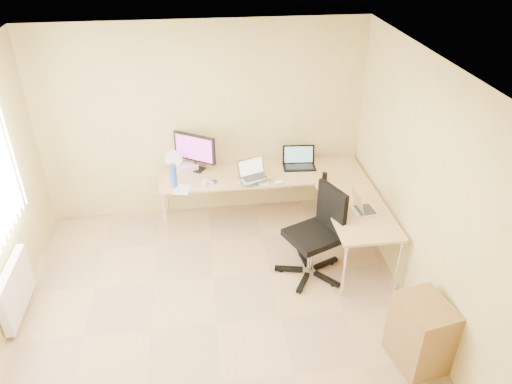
{
  "coord_description": "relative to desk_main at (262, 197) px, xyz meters",
  "views": [
    {
      "loc": [
        -0.05,
        -3.64,
        3.78
      ],
      "look_at": [
        0.55,
        1.1,
        0.9
      ],
      "focal_mm": 34.14,
      "sensor_mm": 36.0,
      "label": 1
    }
  ],
  "objects": [
    {
      "name": "floor",
      "position": [
        -0.72,
        -1.85,
        -0.36
      ],
      "size": [
        4.5,
        4.5,
        0.0
      ],
      "primitive_type": "plane",
      "color": "tan",
      "rests_on": "ground"
    },
    {
      "name": "radiator",
      "position": [
        -2.75,
        -1.45,
        -0.02
      ],
      "size": [
        0.09,
        0.8,
        0.55
      ],
      "primitive_type": "cube",
      "color": "white",
      "rests_on": "ground"
    },
    {
      "name": "wall_right",
      "position": [
        1.38,
        -1.85,
        0.93
      ],
      "size": [
        0.0,
        4.5,
        4.5
      ],
      "primitive_type": "plane",
      "rotation": [
        1.57,
        0.0,
        -1.57
      ],
      "color": "#E3C979",
      "rests_on": "ground"
    },
    {
      "name": "ceiling",
      "position": [
        -0.72,
        -1.85,
        2.24
      ],
      "size": [
        4.5,
        4.5,
        0.0
      ],
      "primitive_type": "plane",
      "rotation": [
        3.14,
        0.0,
        0.0
      ],
      "color": "white",
      "rests_on": "ground"
    },
    {
      "name": "laptop_black",
      "position": [
        0.51,
        0.1,
        0.5
      ],
      "size": [
        0.45,
        0.34,
        0.27
      ],
      "primitive_type": "cube",
      "rotation": [
        0.0,
        0.0,
        -0.07
      ],
      "color": "black",
      "rests_on": "desk_main"
    },
    {
      "name": "papers",
      "position": [
        -1.03,
        -0.3,
        0.37
      ],
      "size": [
        0.24,
        0.3,
        0.01
      ],
      "primitive_type": "cube",
      "rotation": [
        0.0,
        0.0,
        -0.25
      ],
      "color": "silver",
      "rests_on": "desk_main"
    },
    {
      "name": "cd_stack",
      "position": [
        -0.64,
        -0.2,
        0.38
      ],
      "size": [
        0.13,
        0.13,
        0.03
      ],
      "primitive_type": "cylinder",
      "rotation": [
        0.0,
        0.0,
        -0.19
      ],
      "color": "white",
      "rests_on": "desk_main"
    },
    {
      "name": "wall_back",
      "position": [
        -0.72,
        0.4,
        0.93
      ],
      "size": [
        4.5,
        0.0,
        4.5
      ],
      "primitive_type": "plane",
      "rotation": [
        1.57,
        0.0,
        0.0
      ],
      "color": "#E3C979",
      "rests_on": "ground"
    },
    {
      "name": "book_stack",
      "position": [
        -0.16,
        -0.13,
        0.39
      ],
      "size": [
        0.3,
        0.36,
        0.05
      ],
      "primitive_type": "cube",
      "rotation": [
        0.0,
        0.0,
        -0.24
      ],
      "color": "#227D60",
      "rests_on": "desk_main"
    },
    {
      "name": "white_box",
      "position": [
        -0.97,
        0.2,
        0.41
      ],
      "size": [
        0.3,
        0.27,
        0.09
      ],
      "primitive_type": "cube",
      "rotation": [
        0.0,
        0.0,
        0.42
      ],
      "color": "silver",
      "rests_on": "desk_main"
    },
    {
      "name": "laptop_return",
      "position": [
        1.04,
        -1.05,
        0.47
      ],
      "size": [
        0.36,
        0.29,
        0.22
      ],
      "primitive_type": "cube",
      "rotation": [
        0.0,
        0.0,
        1.68
      ],
      "color": "silver",
      "rests_on": "desk_return"
    },
    {
      "name": "laptop_center",
      "position": [
        -0.13,
        -0.23,
        0.54
      ],
      "size": [
        0.44,
        0.4,
        0.24
      ],
      "primitive_type": "cube",
      "rotation": [
        0.0,
        0.0,
        0.38
      ],
      "color": "silver",
      "rests_on": "desk_main"
    },
    {
      "name": "desk_fan",
      "position": [
        -1.13,
        0.18,
        0.51
      ],
      "size": [
        0.27,
        0.27,
        0.29
      ],
      "primitive_type": "cylinder",
      "rotation": [
        0.0,
        0.0,
        -0.21
      ],
      "color": "white",
      "rests_on": "desk_main"
    },
    {
      "name": "office_chair",
      "position": [
        0.4,
        -1.18,
        0.14
      ],
      "size": [
        0.87,
        0.87,
        1.11
      ],
      "primitive_type": "cube",
      "rotation": [
        0.0,
        0.0,
        0.41
      ],
      "color": "black",
      "rests_on": "ground"
    },
    {
      "name": "monitor",
      "position": [
        -0.85,
        0.2,
        0.62
      ],
      "size": [
        0.6,
        0.48,
        0.51
      ],
      "primitive_type": "cube",
      "rotation": [
        0.0,
        0.0,
        -0.57
      ],
      "color": "black",
      "rests_on": "desk_main"
    },
    {
      "name": "mug",
      "position": [
        -0.75,
        -0.23,
        0.41
      ],
      "size": [
        0.1,
        0.1,
        0.08
      ],
      "primitive_type": "imported",
      "rotation": [
        0.0,
        0.0,
        0.15
      ],
      "color": "silver",
      "rests_on": "desk_main"
    },
    {
      "name": "mouse",
      "position": [
        0.17,
        -0.3,
        0.38
      ],
      "size": [
        0.11,
        0.07,
        0.04
      ],
      "primitive_type": "ellipsoid",
      "rotation": [
        0.0,
        0.0,
        0.04
      ],
      "color": "white",
      "rests_on": "desk_main"
    },
    {
      "name": "black_cup",
      "position": [
        0.75,
        -0.3,
        0.42
      ],
      "size": [
        0.07,
        0.07,
        0.11
      ],
      "primitive_type": "cylinder",
      "rotation": [
        0.0,
        0.0,
        0.2
      ],
      "color": "black",
      "rests_on": "desk_main"
    },
    {
      "name": "desk_return",
      "position": [
        0.98,
        -1.0,
        0.0
      ],
      "size": [
        0.7,
        1.3,
        0.73
      ],
      "primitive_type": "cube",
      "color": "tan",
      "rests_on": "ground"
    },
    {
      "name": "desk_main",
      "position": [
        0.0,
        0.0,
        0.0
      ],
      "size": [
        2.65,
        0.7,
        0.73
      ],
      "primitive_type": "cube",
      "color": "tan",
      "rests_on": "ground"
    },
    {
      "name": "cabinet",
      "position": [
        1.13,
        -2.55,
        -0.01
      ],
      "size": [
        0.51,
        0.58,
        0.71
      ],
      "primitive_type": "cube",
      "rotation": [
        0.0,
        0.0,
        0.2
      ],
      "color": "olive",
      "rests_on": "ground"
    },
    {
      "name": "keyboard",
      "position": [
        -0.14,
        -0.23,
        0.37
      ],
      "size": [
        0.4,
        0.2,
        0.02
      ],
      "primitive_type": "cube",
      "rotation": [
        0.0,
        0.0,
        -0.25
      ],
      "color": "white",
      "rests_on": "desk_main"
    },
    {
      "name": "water_bottle",
      "position": [
        -1.13,
        -0.2,
        0.52
      ],
      "size": [
        0.1,
        0.1,
        0.3
      ],
      "primitive_type": "cylinder",
      "rotation": [
        0.0,
        0.0,
        -0.24
      ],
      "color": "#2B52B1",
      "rests_on": "desk_main"
    }
  ]
}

